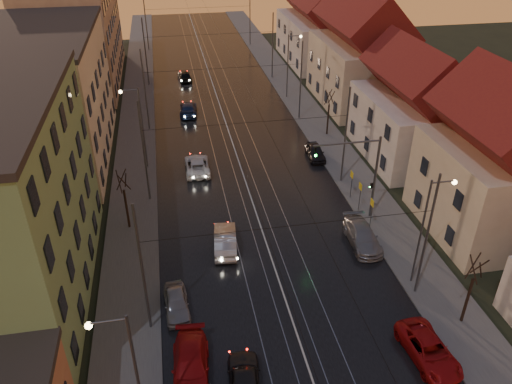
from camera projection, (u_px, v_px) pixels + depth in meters
road at (225, 121)px, 57.77m from camera, size 16.00×120.00×0.04m
sidewalk_left at (137, 126)px, 56.18m from camera, size 4.00×120.00×0.15m
sidewalk_right at (308, 114)px, 59.31m from camera, size 4.00×120.00×0.15m
tram_rail_0 at (206, 122)px, 57.41m from camera, size 0.06×120.00×0.03m
tram_rail_1 at (218, 121)px, 57.63m from camera, size 0.06×120.00×0.03m
tram_rail_2 at (231, 120)px, 57.87m from camera, size 0.06×120.00×0.03m
tram_rail_3 at (244, 119)px, 58.10m from camera, size 0.06×120.00×0.03m
apartment_left_2 at (47, 100)px, 46.89m from camera, size 10.00×20.00×12.00m
apartment_left_3 at (76, 29)px, 66.57m from camera, size 10.00×24.00×14.00m
house_right_1 at (497, 167)px, 36.59m from camera, size 8.67×10.20×10.80m
house_right_2 at (415, 111)px, 47.95m from camera, size 9.18×12.24×9.20m
house_right_3 at (360, 56)px, 59.97m from camera, size 9.18×14.28×11.50m
house_right_4 at (317, 28)px, 75.51m from camera, size 9.18×16.32×10.00m
catenary_pole_l_1 at (143, 271)px, 28.02m from camera, size 0.16×0.16×9.00m
catenary_pole_r_1 at (427, 238)px, 30.72m from camera, size 0.16×0.16×9.00m
catenary_pole_l_2 at (144, 153)px, 40.64m from camera, size 0.16×0.16×9.00m
catenary_pole_r_2 at (345, 137)px, 43.34m from camera, size 0.16×0.16×9.00m
catenary_pole_l_3 at (145, 91)px, 53.27m from camera, size 0.16×0.16×9.00m
catenary_pole_r_3 at (301, 81)px, 55.96m from camera, size 0.16×0.16×9.00m
catenary_pole_l_4 at (146, 53)px, 65.89m from camera, size 0.16×0.16×9.00m
catenary_pole_r_4 at (273, 46)px, 68.58m from camera, size 0.16×0.16×9.00m
catenary_pole_l_5 at (146, 23)px, 81.03m from camera, size 0.16×0.16×9.00m
catenary_pole_r_5 at (250, 18)px, 83.73m from camera, size 0.16×0.16×9.00m
street_lamp_0 at (128, 368)px, 21.85m from camera, size 1.75×0.32×8.00m
street_lamp_1 at (428, 223)px, 31.44m from camera, size 1.75×0.32×8.00m
street_lamp_2 at (138, 121)px, 45.41m from camera, size 1.75×0.32×8.00m
street_lamp_3 at (290, 60)px, 61.73m from camera, size 1.75×0.32×8.00m
traffic_light_mast at (364, 169)px, 38.14m from camera, size 5.30×0.32×7.20m
bare_tree_0 at (126, 201)px, 38.07m from camera, size 1.09×1.09×5.11m
bare_tree_1 at (470, 292)px, 29.48m from camera, size 1.09×1.09×5.11m
bare_tree_2 at (328, 114)px, 53.08m from camera, size 1.09×1.09×5.11m
driving_car_0 at (244, 382)px, 26.12m from camera, size 2.22×4.53×1.49m
driving_car_1 at (225, 240)px, 36.77m from camera, size 2.07×4.70×1.50m
driving_car_2 at (197, 165)px, 47.01m from camera, size 2.25×4.81×1.33m
driving_car_3 at (188, 109)px, 59.07m from camera, size 2.32×4.92×1.39m
driving_car_4 at (185, 76)px, 69.66m from camera, size 2.02×4.20×1.38m
parked_left_2 at (191, 366)px, 27.07m from camera, size 2.37×5.06×1.43m
parked_left_3 at (176, 303)px, 31.30m from camera, size 1.70×3.81×1.27m
parked_right_0 at (429, 350)px, 28.08m from camera, size 2.48×4.80×1.30m
parked_right_1 at (362, 236)px, 37.24m from camera, size 2.17×4.96×1.42m
parked_right_2 at (315, 152)px, 49.36m from camera, size 1.76×3.90×1.30m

